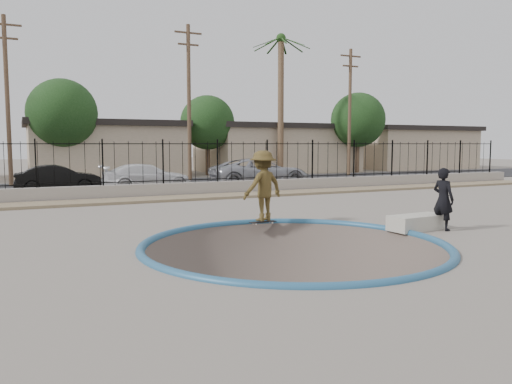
{
  "coord_description": "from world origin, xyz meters",
  "views": [
    {
      "loc": [
        -5.58,
        -10.72,
        2.3
      ],
      "look_at": [
        0.47,
        2.0,
        0.94
      ],
      "focal_mm": 35.0,
      "sensor_mm": 36.0,
      "label": 1
    }
  ],
  "objects": [
    {
      "name": "retaining_wall",
      "position": [
        0.0,
        10.3,
        0.3
      ],
      "size": [
        42.0,
        0.45,
        0.6
      ],
      "primitive_type": "cube",
      "color": "gray",
      "rests_on": "ground"
    },
    {
      "name": "palm_right",
      "position": [
        12.0,
        22.0,
        7.33
      ],
      "size": [
        2.3,
        2.3,
        10.3
      ],
      "color": "brown",
      "rests_on": "ground"
    },
    {
      "name": "car_b",
      "position": [
        -3.92,
        14.5,
        0.67
      ],
      "size": [
        3.86,
        1.37,
        1.27
      ],
      "primitive_type": "imported",
      "rotation": [
        0.0,
        0.0,
        1.56
      ],
      "color": "black",
      "rests_on": "street"
    },
    {
      "name": "videographer",
      "position": [
        4.57,
        -0.98,
        0.83
      ],
      "size": [
        0.48,
        0.66,
        1.67
      ],
      "primitive_type": "imported",
      "rotation": [
        0.0,
        0.0,
        1.71
      ],
      "color": "black",
      "rests_on": "ground"
    },
    {
      "name": "utility_pole_right",
      "position": [
        16.0,
        19.0,
        4.7
      ],
      "size": [
        1.7,
        0.24,
        9.0
      ],
      "color": "#473323",
      "rests_on": "ground"
    },
    {
      "name": "house_east",
      "position": [
        14.0,
        26.5,
        1.97
      ],
      "size": [
        12.6,
        8.6,
        3.9
      ],
      "color": "tan",
      "rests_on": "ground"
    },
    {
      "name": "street_tree_left",
      "position": [
        -3.0,
        23.0,
        4.19
      ],
      "size": [
        4.32,
        4.32,
        6.36
      ],
      "color": "#473323",
      "rests_on": "ground"
    },
    {
      "name": "utility_pole_mid",
      "position": [
        4.0,
        19.0,
        4.96
      ],
      "size": [
        1.7,
        0.24,
        9.5
      ],
      "color": "#473323",
      "rests_on": "ground"
    },
    {
      "name": "bowl_pit",
      "position": [
        0.0,
        -1.0,
        0.0
      ],
      "size": [
        6.84,
        6.84,
        1.8
      ],
      "primitive_type": null,
      "color": "#4E413B",
      "rests_on": "ground"
    },
    {
      "name": "street_tree_right",
      "position": [
        19.0,
        22.0,
        4.19
      ],
      "size": [
        4.32,
        4.32,
        6.36
      ],
      "color": "#473323",
      "rests_on": "ground"
    },
    {
      "name": "house_east_far",
      "position": [
        28.0,
        26.5,
        1.97
      ],
      "size": [
        11.6,
        8.6,
        3.9
      ],
      "color": "tan",
      "rests_on": "ground"
    },
    {
      "name": "rock_strip",
      "position": [
        0.0,
        9.2,
        0.06
      ],
      "size": [
        42.0,
        1.6,
        0.11
      ],
      "primitive_type": "cube",
      "color": "#937F60",
      "rests_on": "ground"
    },
    {
      "name": "house_center",
      "position": [
        0.0,
        26.5,
        1.97
      ],
      "size": [
        10.6,
        8.6,
        3.9
      ],
      "color": "tan",
      "rests_on": "ground"
    },
    {
      "name": "concrete_ledge",
      "position": [
        4.0,
        -0.64,
        0.2
      ],
      "size": [
        1.64,
        0.8,
        0.4
      ],
      "primitive_type": "cube",
      "rotation": [
        0.0,
        0.0,
        0.06
      ],
      "color": "#B2AD9E",
      "rests_on": "ground"
    },
    {
      "name": "ground",
      "position": [
        0.0,
        12.0,
        -1.1
      ],
      "size": [
        120.0,
        120.0,
        2.2
      ],
      "primitive_type": "cube",
      "color": "slate",
      "rests_on": "ground"
    },
    {
      "name": "coping_ring",
      "position": [
        0.0,
        -1.0,
        0.0
      ],
      "size": [
        7.04,
        7.04,
        0.2
      ],
      "primitive_type": "torus",
      "color": "#27597E",
      "rests_on": "ground"
    },
    {
      "name": "skateboard",
      "position": [
        0.69,
        2.01,
        0.06
      ],
      "size": [
        0.82,
        0.26,
        0.07
      ],
      "rotation": [
        0.0,
        0.0,
        0.07
      ],
      "color": "black",
      "rests_on": "ground"
    },
    {
      "name": "skater",
      "position": [
        0.69,
        2.01,
        1.01
      ],
      "size": [
        1.43,
        1.02,
        2.01
      ],
      "primitive_type": "imported",
      "rotation": [
        0.0,
        0.0,
        3.36
      ],
      "color": "brown",
      "rests_on": "ground"
    },
    {
      "name": "car_c",
      "position": [
        0.09,
        13.76,
        0.67
      ],
      "size": [
        4.42,
        1.83,
        1.28
      ],
      "primitive_type": "imported",
      "rotation": [
        0.0,
        0.0,
        1.58
      ],
      "color": "silver",
      "rests_on": "street"
    },
    {
      "name": "street",
      "position": [
        0.0,
        17.0,
        0.02
      ],
      "size": [
        90.0,
        8.0,
        0.04
      ],
      "primitive_type": "cube",
      "color": "black",
      "rests_on": "ground"
    },
    {
      "name": "fence",
      "position": [
        0.0,
        10.3,
        1.5
      ],
      "size": [
        40.0,
        0.04,
        1.8
      ],
      "color": "black",
      "rests_on": "retaining_wall"
    },
    {
      "name": "utility_pole_left",
      "position": [
        -6.0,
        19.0,
        4.7
      ],
      "size": [
        1.7,
        0.24,
        9.0
      ],
      "color": "#473323",
      "rests_on": "ground"
    },
    {
      "name": "street_tree_mid",
      "position": [
        7.0,
        24.0,
        3.84
      ],
      "size": [
        3.96,
        3.96,
        5.83
      ],
      "color": "#473323",
      "rests_on": "ground"
    },
    {
      "name": "car_d",
      "position": [
        6.12,
        13.4,
        0.78
      ],
      "size": [
        5.5,
        2.82,
        1.49
      ],
      "primitive_type": "imported",
      "rotation": [
        0.0,
        0.0,
        1.5
      ],
      "color": "#9899A0",
      "rests_on": "street"
    }
  ]
}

